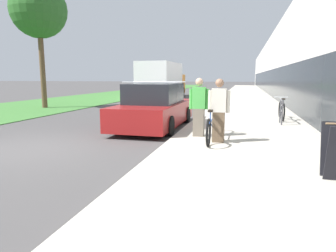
# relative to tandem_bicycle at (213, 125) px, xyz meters

# --- Properties ---
(ground_plane) EXTENTS (220.00, 220.00, 0.00)m
(ground_plane) POSITION_rel_tandem_bicycle_xyz_m (-4.20, -1.76, -0.47)
(ground_plane) COLOR #474444
(sidewalk_slab) EXTENTS (3.97, 70.00, 0.11)m
(sidewalk_slab) POSITION_rel_tandem_bicycle_xyz_m (0.90, 19.24, -0.41)
(sidewalk_slab) COLOR #BCB5A5
(sidewalk_slab) RESTS_ON ground
(storefront_facade) EXTENTS (10.01, 70.00, 5.49)m
(storefront_facade) POSITION_rel_tandem_bicycle_xyz_m (7.92, 27.24, 2.27)
(storefront_facade) COLOR silver
(storefront_facade) RESTS_ON ground
(lawn_strip) EXTENTS (7.02, 70.00, 0.03)m
(lawn_strip) POSITION_rel_tandem_bicycle_xyz_m (-11.21, 23.24, -0.45)
(lawn_strip) COLOR #3D7533
(lawn_strip) RESTS_ON ground
(tandem_bicycle) EXTENTS (0.52, 2.50, 0.84)m
(tandem_bicycle) POSITION_rel_tandem_bicycle_xyz_m (0.00, 0.00, 0.00)
(tandem_bicycle) COLOR black
(tandem_bicycle) RESTS_ON sidewalk_slab
(person_rider) EXTENTS (0.53, 0.21, 1.57)m
(person_rider) POSITION_rel_tandem_bicycle_xyz_m (0.18, -0.32, 0.43)
(person_rider) COLOR brown
(person_rider) RESTS_ON sidewalk_slab
(person_bystander) EXTENTS (0.54, 0.21, 1.58)m
(person_bystander) POSITION_rel_tandem_bicycle_xyz_m (-0.41, 0.31, 0.43)
(person_bystander) COLOR #756B5B
(person_bystander) RESTS_ON sidewalk_slab
(bike_rack_hoop) EXTENTS (0.05, 0.60, 0.84)m
(bike_rack_hoop) POSITION_rel_tandem_bicycle_xyz_m (2.03, 3.16, 0.15)
(bike_rack_hoop) COLOR #4C4C51
(bike_rack_hoop) RESTS_ON sidewalk_slab
(cruiser_bike_nearest) EXTENTS (0.52, 1.71, 0.84)m
(cruiser_bike_nearest) POSITION_rel_tandem_bicycle_xyz_m (2.18, 4.37, -0.00)
(cruiser_bike_nearest) COLOR black
(cruiser_bike_nearest) RESTS_ON sidewalk_slab
(parked_sedan_curbside) EXTENTS (1.92, 4.51, 1.56)m
(parked_sedan_curbside) POSITION_rel_tandem_bicycle_xyz_m (-2.17, 1.99, 0.21)
(parked_sedan_curbside) COLOR maroon
(parked_sedan_curbside) RESTS_ON ground
(moving_truck) EXTENTS (2.56, 7.51, 2.87)m
(moving_truck) POSITION_rel_tandem_bicycle_xyz_m (-5.88, 16.52, 0.99)
(moving_truck) COLOR orange
(moving_truck) RESTS_ON ground
(street_tree_near) EXTENTS (2.96, 2.96, 6.73)m
(street_tree_near) POSITION_rel_tandem_bicycle_xyz_m (-10.02, 6.75, 4.74)
(street_tree_near) COLOR brown
(street_tree_near) RESTS_ON ground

